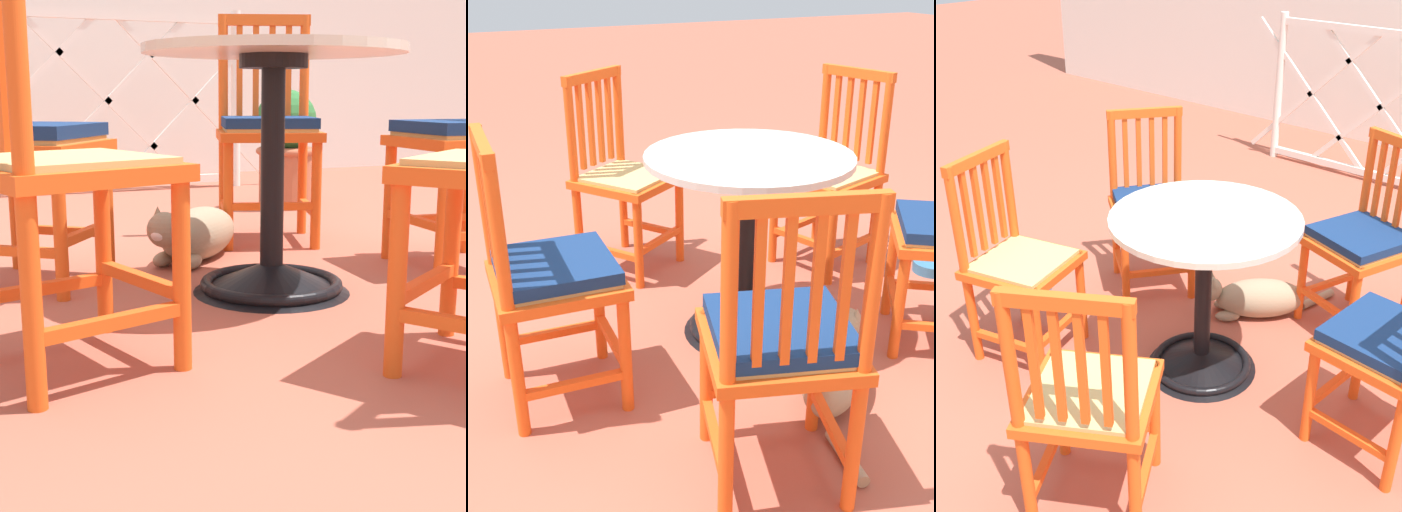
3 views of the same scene
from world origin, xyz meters
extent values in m
plane|color=#AD5642|center=(0.00, 0.00, 0.00)|extent=(24.00, 24.00, 0.00)
cylinder|color=silver|center=(0.82, 2.51, 0.56)|extent=(0.06, 0.06, 1.11)
cube|color=silver|center=(-0.30, 2.51, 0.06)|extent=(2.24, 0.04, 0.05)
cube|color=silver|center=(-0.30, 2.51, 1.05)|extent=(2.24, 0.04, 0.05)
cube|color=silver|center=(-0.58, 2.51, 0.56)|extent=(1.01, 0.02, 1.01)
cube|color=silver|center=(-0.02, 2.51, 0.56)|extent=(1.01, 0.02, 1.01)
cube|color=silver|center=(0.54, 2.51, 0.56)|extent=(1.01, 0.02, 1.01)
cube|color=silver|center=(-0.58, 2.51, 0.56)|extent=(1.01, 0.02, 1.01)
cube|color=silver|center=(-0.02, 2.51, 0.56)|extent=(1.01, 0.02, 1.01)
cube|color=silver|center=(0.54, 2.51, 0.56)|extent=(1.01, 0.02, 1.01)
cone|color=black|center=(-0.12, -0.02, 0.05)|extent=(0.48, 0.48, 0.10)
torus|color=black|center=(-0.12, -0.02, 0.03)|extent=(0.44, 0.44, 0.04)
cylinder|color=black|center=(-0.12, -0.02, 0.37)|extent=(0.07, 0.07, 0.66)
cylinder|color=black|center=(-0.12, -0.02, 0.68)|extent=(0.20, 0.20, 0.04)
cylinder|color=beige|center=(-0.12, -0.02, 0.72)|extent=(0.76, 0.76, 0.02)
cylinder|color=#EA5619|center=(0.31, 0.49, 0.23)|extent=(0.04, 0.04, 0.45)
cylinder|color=#EA5619|center=(-0.01, 0.60, 0.23)|extent=(0.04, 0.04, 0.45)
cylinder|color=#EA5619|center=(0.42, 0.81, 0.46)|extent=(0.04, 0.04, 0.91)
cylinder|color=#EA5619|center=(0.10, 0.92, 0.46)|extent=(0.04, 0.04, 0.91)
cube|color=#EA5619|center=(0.37, 0.65, 0.14)|extent=(0.14, 0.33, 0.03)
cube|color=#EA5619|center=(0.05, 0.76, 0.14)|extent=(0.14, 0.33, 0.03)
cube|color=#EA5619|center=(0.15, 0.54, 0.17)|extent=(0.33, 0.14, 0.03)
cube|color=#EA5619|center=(0.21, 0.70, 0.43)|extent=(0.51, 0.51, 0.04)
cube|color=tan|center=(0.21, 0.70, 0.45)|extent=(0.44, 0.44, 0.02)
cube|color=#EA5619|center=(0.36, 0.83, 0.68)|extent=(0.03, 0.03, 0.39)
cube|color=#EA5619|center=(0.29, 0.85, 0.68)|extent=(0.03, 0.03, 0.39)
cube|color=#EA5619|center=(0.23, 0.88, 0.68)|extent=(0.03, 0.03, 0.39)
cube|color=#EA5619|center=(0.16, 0.90, 0.68)|extent=(0.03, 0.03, 0.39)
cube|color=#EA5619|center=(0.26, 0.87, 0.89)|extent=(0.37, 0.15, 0.04)
cube|color=navy|center=(0.21, 0.70, 0.48)|extent=(0.46, 0.46, 0.04)
cylinder|color=#EA5619|center=(-0.53, 0.39, 0.23)|extent=(0.04, 0.04, 0.45)
cylinder|color=#EA5619|center=(-0.73, 0.12, 0.23)|extent=(0.04, 0.04, 0.45)
cylinder|color=#EA5619|center=(-0.80, 0.60, 0.46)|extent=(0.04, 0.04, 0.91)
cube|color=#EA5619|center=(-0.66, 0.50, 0.14)|extent=(0.29, 0.22, 0.03)
cube|color=#EA5619|center=(-0.86, 0.22, 0.14)|extent=(0.29, 0.22, 0.03)
cube|color=#EA5619|center=(-0.63, 0.26, 0.17)|extent=(0.22, 0.29, 0.03)
cube|color=#EA5619|center=(-0.76, 0.36, 0.43)|extent=(0.56, 0.56, 0.04)
cube|color=tan|center=(-0.76, 0.36, 0.45)|extent=(0.49, 0.49, 0.02)
cube|color=navy|center=(-0.76, 0.36, 0.48)|extent=(0.50, 0.50, 0.04)
cylinder|color=#EA5619|center=(-0.68, -0.21, 0.23)|extent=(0.04, 0.04, 0.45)
cylinder|color=#EA5619|center=(-0.58, -0.54, 0.23)|extent=(0.04, 0.04, 0.45)
cylinder|color=#EA5619|center=(-0.91, -0.63, 0.46)|extent=(0.04, 0.04, 0.91)
cube|color=#EA5619|center=(-0.84, -0.26, 0.14)|extent=(0.33, 0.12, 0.03)
cube|color=#EA5619|center=(-0.74, -0.59, 0.14)|extent=(0.33, 0.12, 0.03)
cube|color=#EA5619|center=(-0.63, -0.38, 0.17)|extent=(0.12, 0.33, 0.03)
cube|color=#EA5619|center=(-0.79, -0.42, 0.43)|extent=(0.50, 0.50, 0.04)
cube|color=tan|center=(-0.79, -0.42, 0.45)|extent=(0.43, 0.43, 0.02)
cube|color=#EA5619|center=(-0.93, -0.57, 0.68)|extent=(0.03, 0.03, 0.39)
cylinder|color=#EA5619|center=(-0.18, -0.75, 0.23)|extent=(0.04, 0.04, 0.45)
cylinder|color=#EA5619|center=(0.11, -0.57, 0.23)|extent=(0.04, 0.04, 0.45)
cube|color=#EA5619|center=(-0.04, -0.66, 0.17)|extent=(0.30, 0.21, 0.03)
cylinder|color=#EA5619|center=(0.45, -0.10, 0.23)|extent=(0.04, 0.04, 0.45)
cylinder|color=#EA5619|center=(0.48, 0.24, 0.23)|extent=(0.04, 0.04, 0.45)
cube|color=#EA5619|center=(0.65, 0.23, 0.14)|extent=(0.34, 0.05, 0.03)
cube|color=#EA5619|center=(0.46, 0.07, 0.17)|extent=(0.05, 0.34, 0.03)
cube|color=#EA5619|center=(0.63, 0.06, 0.43)|extent=(0.43, 0.43, 0.04)
cube|color=tan|center=(0.63, 0.06, 0.45)|extent=(0.38, 0.38, 0.02)
cube|color=navy|center=(0.63, 0.06, 0.48)|extent=(0.39, 0.39, 0.04)
ellipsoid|color=#9E896B|center=(-0.17, 0.49, 0.10)|extent=(0.46, 0.45, 0.19)
ellipsoid|color=silver|center=(-0.24, 0.43, 0.08)|extent=(0.23, 0.23, 0.14)
sphere|color=#9E896B|center=(-0.35, 0.32, 0.15)|extent=(0.12, 0.12, 0.12)
ellipsoid|color=silver|center=(-0.38, 0.30, 0.14)|extent=(0.07, 0.07, 0.04)
cone|color=#9E896B|center=(-0.32, 0.31, 0.20)|extent=(0.04, 0.04, 0.04)
cone|color=#9E896B|center=(-0.36, 0.36, 0.20)|extent=(0.04, 0.04, 0.04)
ellipsoid|color=#9E896B|center=(-0.25, 0.34, 0.03)|extent=(0.13, 0.12, 0.05)
ellipsoid|color=#9E896B|center=(-0.33, 0.42, 0.03)|extent=(0.13, 0.12, 0.05)
cylinder|color=#9E896B|center=(-0.01, 0.78, 0.02)|extent=(0.09, 0.22, 0.04)
cylinder|color=#B25B3D|center=(0.70, 1.53, 0.16)|extent=(0.28, 0.28, 0.32)
torus|color=#B25B3D|center=(0.70, 1.53, 0.30)|extent=(0.32, 0.32, 0.04)
sphere|color=#2D6B33|center=(0.70, 1.53, 0.46)|extent=(0.32, 0.32, 0.32)
camera|label=1|loc=(-1.07, -1.99, 0.59)|focal=51.67mm
camera|label=2|loc=(1.08, 1.97, 1.38)|focal=46.82mm
camera|label=3|loc=(1.28, -1.81, 1.78)|focal=45.13mm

